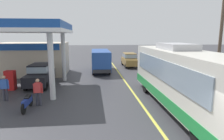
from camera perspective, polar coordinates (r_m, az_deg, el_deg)
The scene contains 11 objects.
ground at distance 24.65m, azimuth 1.12°, elevation 0.50°, with size 120.00×120.00×0.00m, color #38383D.
lane_divider_stripe at distance 19.79m, azimuth 2.86°, elevation -1.92°, with size 0.16×50.00×0.01m, color #D8CC4C.
coach_bus_main at distance 11.51m, azimuth 20.07°, elevation -2.64°, with size 2.60×11.04×3.69m.
gas_station_roadside at distance 20.44m, azimuth -23.94°, elevation 5.04°, with size 9.10×11.95×5.10m.
car_at_pump at distance 17.14m, azimuth -20.43°, elevation -1.00°, with size 1.70×4.20×1.82m.
minibus_opposing_lane at distance 22.47m, azimuth -3.42°, elevation 3.33°, with size 2.04×6.13×2.44m.
motorcycle_parked_forecourt at distance 12.01m, azimuth -23.80°, elevation -8.69°, with size 0.55×1.80×0.92m.
pedestrian_near_pump at distance 12.27m, azimuth -21.02°, elevation -5.72°, with size 0.55×0.22×1.66m.
pedestrian_by_shop at distance 14.07m, azimuth -29.19°, elevation -4.36°, with size 0.55×0.22×1.66m.
car_trailing_behind_bus at distance 26.08m, azimuth 5.23°, elevation 3.25°, with size 1.70×4.20×1.82m.
utility_pole_roadside at distance 17.14m, azimuth 29.57°, elevation 9.72°, with size 1.80×0.24×8.43m.
Camera 1 is at (-2.94, -4.12, 4.16)m, focal length 30.89 mm.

